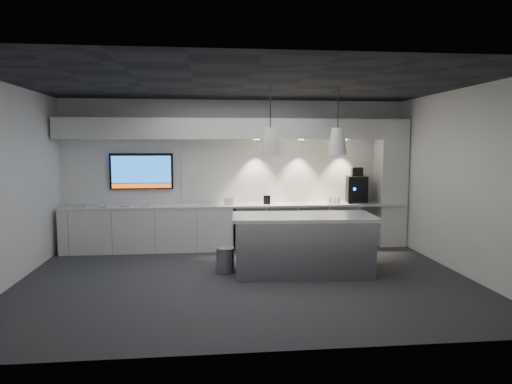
{
  "coord_description": "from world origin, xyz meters",
  "views": [
    {
      "loc": [
        -0.58,
        -6.9,
        2.1
      ],
      "look_at": [
        0.27,
        1.1,
        1.26
      ],
      "focal_mm": 32.0,
      "sensor_mm": 36.0,
      "label": 1
    }
  ],
  "objects": [
    {
      "name": "wall_right",
      "position": [
        3.5,
        0.0,
        1.5
      ],
      "size": [
        0.0,
        7.0,
        7.0
      ],
      "primitive_type": "plane",
      "rotation": [
        1.57,
        0.0,
        -1.57
      ],
      "color": "white",
      "rests_on": "floor"
    },
    {
      "name": "left_base_cabinets",
      "position": [
        -1.75,
        2.17,
        0.43
      ],
      "size": [
        3.3,
        0.63,
        0.86
      ],
      "primitive_type": "cube",
      "color": "white",
      "rests_on": "floor"
    },
    {
      "name": "tray_c",
      "position": [
        -2.16,
        2.13,
        0.91
      ],
      "size": [
        0.18,
        0.18,
        0.02
      ],
      "primitive_type": "cube",
      "rotation": [
        0.0,
        0.0,
        -0.11
      ],
      "color": "#ADADAD",
      "rests_on": "back_counter"
    },
    {
      "name": "wall_left",
      "position": [
        -3.5,
        0.0,
        1.5
      ],
      "size": [
        0.0,
        7.0,
        7.0
      ],
      "primitive_type": "plane",
      "rotation": [
        1.57,
        0.0,
        1.57
      ],
      "color": "white",
      "rests_on": "floor"
    },
    {
      "name": "ceiling",
      "position": [
        0.0,
        0.0,
        3.0
      ],
      "size": [
        7.0,
        7.0,
        0.0
      ],
      "primitive_type": "plane",
      "rotation": [
        3.14,
        0.0,
        0.0
      ],
      "color": "black",
      "rests_on": "wall_back"
    },
    {
      "name": "pendant_left",
      "position": [
        0.4,
        0.24,
        2.15
      ],
      "size": [
        0.29,
        0.29,
        1.12
      ],
      "color": "white",
      "rests_on": "ceiling"
    },
    {
      "name": "cup_cluster",
      "position": [
        1.97,
        2.1,
        0.97
      ],
      "size": [
        0.26,
        0.16,
        0.14
      ],
      "primitive_type": null,
      "color": "white",
      "rests_on": "back_counter"
    },
    {
      "name": "back_counter",
      "position": [
        0.0,
        2.17,
        0.88
      ],
      "size": [
        6.8,
        0.65,
        0.04
      ],
      "primitive_type": "cube",
      "color": "silver",
      "rests_on": "left_base_cabinets"
    },
    {
      "name": "sign_black",
      "position": [
        0.6,
        2.11,
        0.99
      ],
      "size": [
        0.14,
        0.03,
        0.18
      ],
      "primitive_type": "cube",
      "rotation": [
        0.0,
        0.0,
        -0.11
      ],
      "color": "black",
      "rests_on": "back_counter"
    },
    {
      "name": "fridge_unit_d",
      "position": [
        2.14,
        2.17,
        0.42
      ],
      "size": [
        0.6,
        0.61,
        0.85
      ],
      "primitive_type": "cube",
      "color": "gray",
      "rests_on": "floor"
    },
    {
      "name": "fridge_unit_b",
      "position": [
        0.88,
        2.17,
        0.42
      ],
      "size": [
        0.6,
        0.61,
        0.85
      ],
      "primitive_type": "cube",
      "color": "gray",
      "rests_on": "floor"
    },
    {
      "name": "bin",
      "position": [
        -0.31,
        0.44,
        0.21
      ],
      "size": [
        0.34,
        0.34,
        0.41
      ],
      "primitive_type": "cylinder",
      "rotation": [
        0.0,
        0.0,
        -0.17
      ],
      "color": "gray",
      "rests_on": "floor"
    },
    {
      "name": "tray_b",
      "position": [
        -2.58,
        2.08,
        0.91
      ],
      "size": [
        0.17,
        0.17,
        0.02
      ],
      "primitive_type": "cube",
      "rotation": [
        0.0,
        0.0,
        -0.09
      ],
      "color": "#ADADAD",
      "rests_on": "back_counter"
    },
    {
      "name": "column",
      "position": [
        3.2,
        2.2,
        1.3
      ],
      "size": [
        0.55,
        0.55,
        2.6
      ],
      "primitive_type": "cube",
      "color": "white",
      "rests_on": "floor"
    },
    {
      "name": "wall_back",
      "position": [
        0.0,
        2.5,
        1.5
      ],
      "size": [
        7.0,
        0.0,
        7.0
      ],
      "primitive_type": "plane",
      "rotation": [
        1.57,
        0.0,
        0.0
      ],
      "color": "white",
      "rests_on": "floor"
    },
    {
      "name": "fridge_unit_a",
      "position": [
        0.25,
        2.17,
        0.42
      ],
      "size": [
        0.6,
        0.61,
        0.85
      ],
      "primitive_type": "cube",
      "color": "gray",
      "rests_on": "floor"
    },
    {
      "name": "pendant_right",
      "position": [
        1.49,
        0.24,
        2.15
      ],
      "size": [
        0.29,
        0.29,
        1.12
      ],
      "color": "white",
      "rests_on": "ceiling"
    },
    {
      "name": "fridge_unit_c",
      "position": [
        1.51,
        2.17,
        0.42
      ],
      "size": [
        0.6,
        0.61,
        0.85
      ],
      "primitive_type": "cube",
      "color": "gray",
      "rests_on": "floor"
    },
    {
      "name": "sign_white",
      "position": [
        -0.17,
        2.07,
        0.97
      ],
      "size": [
        0.18,
        0.06,
        0.14
      ],
      "primitive_type": "cube",
      "rotation": [
        0.0,
        0.0,
        -0.2
      ],
      "color": "silver",
      "rests_on": "back_counter"
    },
    {
      "name": "island",
      "position": [
        0.95,
        0.24,
        0.49
      ],
      "size": [
        2.33,
        1.11,
        0.97
      ],
      "rotation": [
        0.0,
        0.0,
        -0.06
      ],
      "color": "gray",
      "rests_on": "floor"
    },
    {
      "name": "floor",
      "position": [
        0.0,
        0.0,
        0.0
      ],
      "size": [
        7.0,
        7.0,
        0.0
      ],
      "primitive_type": "plane",
      "color": "#313134",
      "rests_on": "ground"
    },
    {
      "name": "backsplash",
      "position": [
        1.2,
        2.48,
        1.55
      ],
      "size": [
        4.6,
        0.03,
        1.3
      ],
      "primitive_type": "cube",
      "color": "white",
      "rests_on": "wall_back"
    },
    {
      "name": "wall_front",
      "position": [
        0.0,
        -2.5,
        1.5
      ],
      "size": [
        7.0,
        0.0,
        7.0
      ],
      "primitive_type": "plane",
      "rotation": [
        -1.57,
        0.0,
        0.0
      ],
      "color": "white",
      "rests_on": "floor"
    },
    {
      "name": "soffit",
      "position": [
        0.0,
        2.2,
        2.4
      ],
      "size": [
        6.9,
        0.6,
        0.4
      ],
      "primitive_type": "cube",
      "color": "white",
      "rests_on": "wall_back"
    },
    {
      "name": "coffee_machine",
      "position": [
        2.48,
        2.2,
        1.2
      ],
      "size": [
        0.47,
        0.62,
        0.73
      ],
      "rotation": [
        0.0,
        0.0,
        -0.17
      ],
      "color": "black",
      "rests_on": "back_counter"
    },
    {
      "name": "tray_d",
      "position": [
        -1.81,
        2.08,
        0.91
      ],
      "size": [
        0.19,
        0.19,
        0.02
      ],
      "primitive_type": "cube",
      "rotation": [
        0.0,
        0.0,
        0.23
      ],
      "color": "#ADADAD",
      "rests_on": "back_counter"
    },
    {
      "name": "wall_tv",
      "position": [
        -1.9,
        2.45,
        1.56
      ],
      "size": [
        1.25,
        0.07,
        0.72
      ],
      "color": "black",
      "rests_on": "wall_back"
    },
    {
      "name": "tray_a",
      "position": [
        -3.02,
        2.12,
        0.91
      ],
      "size": [
        0.19,
        0.19,
        0.02
      ],
      "primitive_type": "cube",
      "rotation": [
        0.0,
        0.0,
        0.25
      ],
      "color": "#ADADAD",
      "rests_on": "back_counter"
    }
  ]
}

